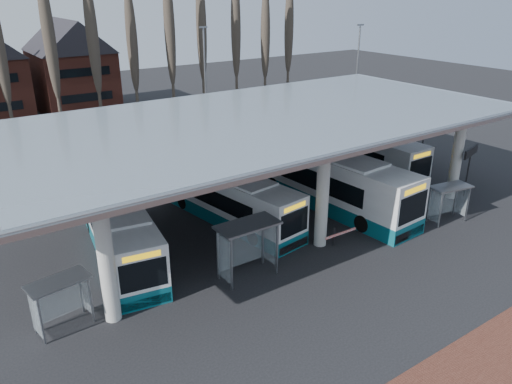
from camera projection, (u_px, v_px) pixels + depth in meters
ground at (351, 263)px, 26.32m from camera, size 140.00×140.00×0.00m
station_canopy at (264, 126)px, 30.24m from camera, size 32.00×16.00×6.34m
poplar_row at (114, 40)px, 48.08m from camera, size 45.10×1.10×14.50m
lamp_post_b at (205, 80)px, 47.22m from camera, size 0.80×0.16×10.17m
lamp_post_c at (357, 75)px, 50.02m from camera, size 0.80×0.16×10.17m
bus_0 at (118, 228)px, 26.80m from camera, size 4.19×11.62×3.16m
bus_1 at (227, 197)px, 30.77m from camera, size 4.02×11.45×3.12m
bus_2 at (326, 180)px, 32.87m from camera, size 3.69×13.37×3.67m
bus_3 at (356, 151)px, 39.16m from camera, size 2.62×12.04×3.34m
shelter_0 at (59, 293)px, 20.79m from camera, size 2.65×1.61×2.31m
shelter_1 at (246, 237)px, 24.47m from camera, size 3.13×1.57×2.90m
shelter_2 at (448, 195)px, 30.46m from camera, size 2.71×1.69×2.35m
info_sign_0 at (471, 156)px, 33.63m from camera, size 2.31×0.77×3.53m
info_sign_1 at (423, 138)px, 37.95m from camera, size 2.26×0.44×3.37m
barrier at (339, 234)px, 27.51m from camera, size 2.20×0.60×1.10m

